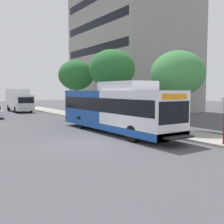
{
  "coord_description": "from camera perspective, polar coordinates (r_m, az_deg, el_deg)",
  "views": [
    {
      "loc": [
        -7.01,
        -13.12,
        3.05
      ],
      "look_at": [
        2.87,
        1.66,
        1.6
      ],
      "focal_mm": 42.44,
      "sensor_mm": 36.0,
      "label": 1
    }
  ],
  "objects": [
    {
      "name": "bus_stop_sign_pole",
      "position": [
        15.45,
        23.05,
        -0.91
      ],
      "size": [
        0.1,
        0.36,
        2.6
      ],
      "color": "red",
      "rests_on": "sidewalk_curb"
    },
    {
      "name": "street_tree_mid_block",
      "position": [
        26.84,
        0.0,
        9.22
      ],
      "size": [
        4.6,
        4.6,
        7.01
      ],
      "color": "#4C3823",
      "rests_on": "sidewalk_curb"
    },
    {
      "name": "sidewalk_curb",
      "position": [
        23.89,
        2.47,
        -2.51
      ],
      "size": [
        3.0,
        56.0,
        0.14
      ],
      "primitive_type": "cube",
      "color": "#A8A399",
      "rests_on": "ground"
    },
    {
      "name": "street_tree_near_stop",
      "position": [
        20.46,
        13.93,
        8.0
      ],
      "size": [
        3.99,
        3.99,
        5.86
      ],
      "color": "#4C3823",
      "rests_on": "sidewalk_curb"
    },
    {
      "name": "transit_bus",
      "position": [
        19.07,
        0.63,
        0.62
      ],
      "size": [
        2.58,
        12.25,
        3.65
      ],
      "color": "white",
      "rests_on": "ground"
    },
    {
      "name": "ground_plane",
      "position": [
        22.46,
        -15.26,
        -3.31
      ],
      "size": [
        120.0,
        120.0,
        0.0
      ],
      "primitive_type": "plane",
      "color": "#4C4C51"
    },
    {
      "name": "lattice_comm_tower",
      "position": [
        54.97,
        -8.63,
        10.51
      ],
      "size": [
        1.1,
        1.1,
        26.39
      ],
      "color": "#B7B7BC",
      "rests_on": "ground"
    },
    {
      "name": "street_tree_far_block",
      "position": [
        33.48,
        -7.75,
        7.86
      ],
      "size": [
        4.37,
        4.37,
        6.67
      ],
      "color": "#4C3823",
      "rests_on": "sidewalk_curb"
    },
    {
      "name": "box_truck_background",
      "position": [
        40.61,
        -19.42,
        2.55
      ],
      "size": [
        2.32,
        7.01,
        3.25
      ],
      "color": "silver",
      "rests_on": "ground"
    }
  ]
}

